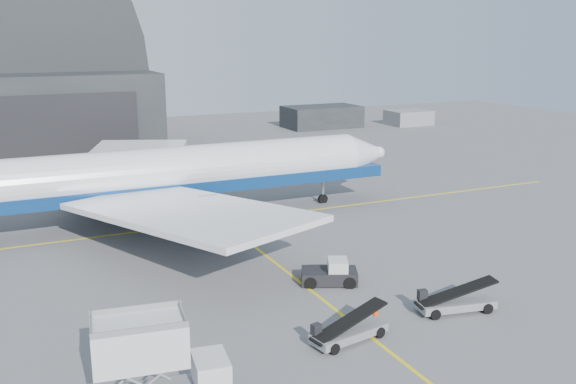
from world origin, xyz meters
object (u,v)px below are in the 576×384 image
airliner (172,174)px  pushback_tug (331,274)px  belt_loader_a (348,331)px  belt_loader_b (455,302)px  catering_truck (153,364)px

airliner → pushback_tug: size_ratio=10.50×
airliner → belt_loader_a: bearing=-84.8°
pushback_tug → belt_loader_b: 8.91m
catering_truck → belt_loader_b: 20.02m
catering_truck → pushback_tug: size_ratio=1.52×
airliner → belt_loader_a: size_ratio=9.05×
belt_loader_a → catering_truck: bearing=179.0°
belt_loader_a → belt_loader_b: bearing=-6.3°
pushback_tug → belt_loader_b: bearing=-32.3°
belt_loader_b → catering_truck: bearing=-161.5°
pushback_tug → belt_loader_a: 8.82m
catering_truck → pushback_tug: catering_truck is taller
catering_truck → belt_loader_a: size_ratio=1.31×
belt_loader_a → belt_loader_b: size_ratio=0.95×
pushback_tug → belt_loader_b: size_ratio=0.82×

